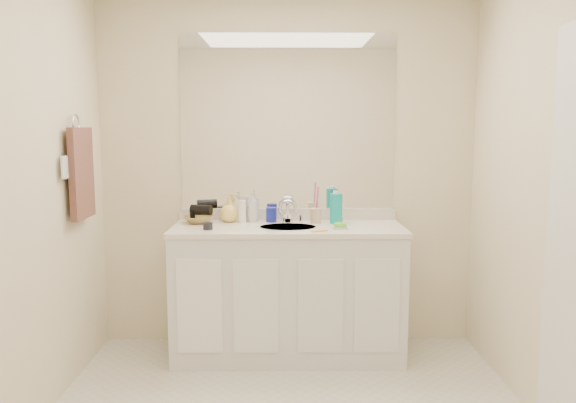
{
  "coord_description": "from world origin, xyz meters",
  "views": [
    {
      "loc": [
        -0.03,
        -2.61,
        1.52
      ],
      "look_at": [
        0.0,
        0.97,
        1.05
      ],
      "focal_mm": 35.0,
      "sensor_mm": 36.0,
      "label": 1
    }
  ],
  "objects": [
    {
      "name": "mouthwash_bottle",
      "position": [
        0.33,
        1.13,
        0.98
      ],
      "size": [
        0.1,
        0.1,
        0.2
      ],
      "primitive_type": "cylinder",
      "rotation": [
        0.0,
        0.0,
        0.24
      ],
      "color": "#0DA3A0",
      "rests_on": "countertop"
    },
    {
      "name": "wall_back",
      "position": [
        0.0,
        1.3,
        1.2
      ],
      "size": [
        2.6,
        0.02,
        2.4
      ],
      "primitive_type": "cube",
      "color": "#F4E4BF",
      "rests_on": "floor"
    },
    {
      "name": "vanity_cabinet",
      "position": [
        0.0,
        1.02,
        0.42
      ],
      "size": [
        1.5,
        0.55,
        0.85
      ],
      "primitive_type": "cube",
      "color": "white",
      "rests_on": "floor"
    },
    {
      "name": "tan_cup",
      "position": [
        0.19,
        1.13,
        0.93
      ],
      "size": [
        0.1,
        0.1,
        0.1
      ],
      "primitive_type": "cylinder",
      "rotation": [
        0.0,
        0.0,
        -0.38
      ],
      "color": "beige",
      "rests_on": "countertop"
    },
    {
      "name": "orange_comb",
      "position": [
        0.2,
        0.83,
        0.88
      ],
      "size": [
        0.11,
        0.06,
        0.0
      ],
      "primitive_type": "cube",
      "rotation": [
        0.0,
        0.0,
        0.42
      ],
      "color": "orange",
      "rests_on": "countertop"
    },
    {
      "name": "dark_jar",
      "position": [
        -0.51,
        0.9,
        0.9
      ],
      "size": [
        0.08,
        0.08,
        0.04
      ],
      "primitive_type": "cylinder",
      "rotation": [
        0.0,
        0.0,
        0.32
      ],
      "color": "black",
      "rests_on": "countertop"
    },
    {
      "name": "hair_dryer",
      "position": [
        -0.59,
        1.15,
        0.97
      ],
      "size": [
        0.15,
        0.1,
        0.07
      ],
      "primitive_type": "cylinder",
      "rotation": [
        0.0,
        1.57,
        -0.23
      ],
      "color": "black",
      "rests_on": "wicker_basket"
    },
    {
      "name": "wicker_basket",
      "position": [
        -0.61,
        1.15,
        0.9
      ],
      "size": [
        0.23,
        0.23,
        0.05
      ],
      "primitive_type": "imported",
      "rotation": [
        0.0,
        0.0,
        0.16
      ],
      "color": "olive",
      "rests_on": "countertop"
    },
    {
      "name": "switch_plate",
      "position": [
        -1.27,
        0.57,
        1.3
      ],
      "size": [
        0.01,
        0.08,
        0.13
      ],
      "primitive_type": "cube",
      "color": "white",
      "rests_on": "wall_left"
    },
    {
      "name": "mirror",
      "position": [
        0.0,
        1.29,
        1.56
      ],
      "size": [
        1.48,
        0.01,
        1.2
      ],
      "primitive_type": "cube",
      "color": "white",
      "rests_on": "wall_back"
    },
    {
      "name": "faucet",
      "position": [
        0.0,
        1.18,
        0.94
      ],
      "size": [
        0.02,
        0.02,
        0.11
      ],
      "primitive_type": "cylinder",
      "color": "silver",
      "rests_on": "countertop"
    },
    {
      "name": "countertop",
      "position": [
        0.0,
        1.02,
        0.86
      ],
      "size": [
        1.52,
        0.57,
        0.03
      ],
      "primitive_type": "cube",
      "color": "white",
      "rests_on": "vanity_cabinet"
    },
    {
      "name": "soap_bottle_cream",
      "position": [
        -0.35,
        1.22,
        0.98
      ],
      "size": [
        0.11,
        0.11,
        0.19
      ],
      "primitive_type": "imported",
      "rotation": [
        0.0,
        0.0,
        -0.34
      ],
      "color": "beige",
      "rests_on": "countertop"
    },
    {
      "name": "soap_bottle_white",
      "position": [
        -0.24,
        1.21,
        0.98
      ],
      "size": [
        0.09,
        0.09,
        0.2
      ],
      "primitive_type": "imported",
      "rotation": [
        0.0,
        0.0,
        -0.23
      ],
      "color": "silver",
      "rests_on": "countertop"
    },
    {
      "name": "hand_towel",
      "position": [
        -1.25,
        0.77,
        1.25
      ],
      "size": [
        0.04,
        0.32,
        0.55
      ],
      "primitive_type": "cube",
      "color": "#482D26",
      "rests_on": "towel_ring"
    },
    {
      "name": "wall_left",
      "position": [
        -1.3,
        0.0,
        1.2
      ],
      "size": [
        0.02,
        2.6,
        2.4
      ],
      "primitive_type": "cube",
      "color": "#F4E4BF",
      "rests_on": "floor"
    },
    {
      "name": "sink_basin",
      "position": [
        0.0,
        1.0,
        0.87
      ],
      "size": [
        0.37,
        0.37,
        0.02
      ],
      "primitive_type": "cylinder",
      "color": "beige",
      "rests_on": "countertop"
    },
    {
      "name": "toothbrush",
      "position": [
        0.2,
        1.13,
        1.03
      ],
      "size": [
        0.02,
        0.04,
        0.2
      ],
      "primitive_type": "cylinder",
      "rotation": [
        0.14,
        0.0,
        0.43
      ],
      "color": "#DC3A89",
      "rests_on": "tan_cup"
    },
    {
      "name": "blue_mug",
      "position": [
        -0.11,
        1.19,
        0.93
      ],
      "size": [
        0.08,
        0.08,
        0.1
      ],
      "primitive_type": "cylinder",
      "rotation": [
        0.0,
        0.0,
        0.1
      ],
      "color": "#1721A3",
      "rests_on": "countertop"
    },
    {
      "name": "soap_bottle_yellow",
      "position": [
        -0.4,
        1.2,
        0.96
      ],
      "size": [
        0.17,
        0.17,
        0.17
      ],
      "primitive_type": "imported",
      "rotation": [
        0.0,
        0.0,
        0.36
      ],
      "color": "#FBD161",
      "rests_on": "countertop"
    },
    {
      "name": "green_soap",
      "position": [
        0.33,
        0.93,
        0.9
      ],
      "size": [
        0.08,
        0.07,
        0.03
      ],
      "primitive_type": "cube",
      "rotation": [
        0.0,
        0.0,
        -0.37
      ],
      "color": "#72E237",
      "rests_on": "soap_dish"
    },
    {
      "name": "backsplash",
      "position": [
        0.0,
        1.29,
        0.92
      ],
      "size": [
        1.52,
        0.03,
        0.08
      ],
      "primitive_type": "cube",
      "color": "silver",
      "rests_on": "countertop"
    },
    {
      "name": "soap_dish",
      "position": [
        0.33,
        0.93,
        0.89
      ],
      "size": [
        0.09,
        0.07,
        0.01
      ],
      "primitive_type": "cube",
      "rotation": [
        0.0,
        0.0,
        0.01
      ],
      "color": "silver",
      "rests_on": "countertop"
    },
    {
      "name": "wall_right",
      "position": [
        1.3,
        0.0,
        1.2
      ],
      "size": [
        0.02,
        2.6,
        2.4
      ],
      "primitive_type": "cube",
      "color": "#F4E4BF",
      "rests_on": "floor"
    },
    {
      "name": "extra_white_bottle",
      "position": [
        -0.31,
        1.16,
        0.96
      ],
      "size": [
        0.05,
        0.05,
        0.15
      ],
      "primitive_type": "cylinder",
      "rotation": [
        0.0,
        0.0,
        -0.04
      ],
      "color": "white",
      "rests_on": "countertop"
    },
    {
      "name": "wall_front",
      "position": [
        0.0,
        -1.3,
        1.2
      ],
      "size": [
        2.6,
        0.02,
        2.4
      ],
      "primitive_type": "cube",
      "color": "#F4E4BF",
      "rests_on": "floor"
    },
    {
      "name": "towel_ring",
      "position": [
        -1.27,
        0.77,
        1.55
      ],
      "size": [
        0.01,
        0.11,
        0.11
      ],
      "primitive_type": "torus",
      "rotation": [
        0.0,
        1.57,
        0.0
      ],
      "color": "silver",
      "rests_on": "wall_left"
    }
  ]
}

